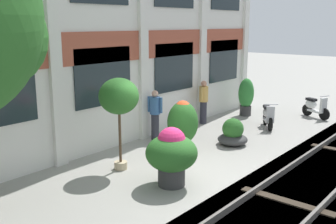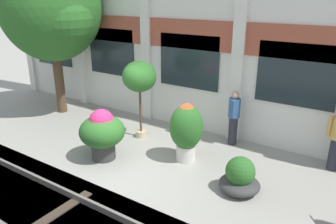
% 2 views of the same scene
% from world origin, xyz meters
% --- Properties ---
extents(ground_plane, '(80.00, 80.00, 0.00)m').
position_xyz_m(ground_plane, '(0.00, 0.00, 0.00)').
color(ground_plane, gray).
extents(apartment_facade, '(16.91, 0.64, 8.28)m').
position_xyz_m(apartment_facade, '(-0.00, 3.39, 4.12)').
color(apartment_facade, silver).
rests_on(apartment_facade, ground).
extents(rail_tracks, '(24.55, 2.80, 0.43)m').
position_xyz_m(rail_tracks, '(0.00, -2.56, -0.13)').
color(rail_tracks, '#5B5449').
rests_on(rail_tracks, ground).
extents(potted_plant_tall_urn, '(1.03, 1.03, 2.43)m').
position_xyz_m(potted_plant_tall_urn, '(-0.82, 1.64, 1.91)').
color(potted_plant_tall_urn, tan).
rests_on(potted_plant_tall_urn, ground).
extents(potted_plant_glazed_jar, '(0.64, 0.64, 1.56)m').
position_xyz_m(potted_plant_glazed_jar, '(6.84, 2.16, 0.86)').
color(potted_plant_glazed_jar, '#333333').
rests_on(potted_plant_glazed_jar, ground).
extents(potted_plant_fluted_column, '(1.23, 1.23, 1.43)m').
position_xyz_m(potted_plant_fluted_column, '(-0.79, -0.07, 0.80)').
color(potted_plant_fluted_column, '#333333').
rests_on(potted_plant_fluted_column, ground).
extents(potted_plant_wide_bowl, '(0.95, 0.95, 0.86)m').
position_xyz_m(potted_plant_wide_bowl, '(2.94, 0.46, 0.34)').
color(potted_plant_wide_bowl, '#333333').
rests_on(potted_plant_wide_bowl, ground).
extents(potted_plant_stone_basin, '(0.90, 0.90, 1.62)m').
position_xyz_m(potted_plant_stone_basin, '(1.14, 1.09, 0.94)').
color(potted_plant_stone_basin, beige).
rests_on(potted_plant_stone_basin, ground).
extents(scooter_near_curb, '(1.16, 0.90, 0.98)m').
position_xyz_m(scooter_near_curb, '(5.63, 0.58, 0.44)').
color(scooter_near_curb, black).
rests_on(scooter_near_curb, ground).
extents(scooter_second_parked, '(0.73, 1.30, 0.98)m').
position_xyz_m(scooter_second_parked, '(8.30, -0.20, 0.44)').
color(scooter_second_parked, black).
rests_on(scooter_second_parked, ground).
extents(resident_by_doorway, '(0.51, 0.34, 1.67)m').
position_xyz_m(resident_by_doorway, '(4.57, 2.73, 0.90)').
color(resident_by_doorway, '#282833').
rests_on(resident_by_doorway, ground).
extents(resident_watching_tracks, '(0.34, 0.51, 1.66)m').
position_xyz_m(resident_watching_tracks, '(1.80, 2.74, 0.89)').
color(resident_watching_tracks, '#282833').
rests_on(resident_watching_tracks, ground).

